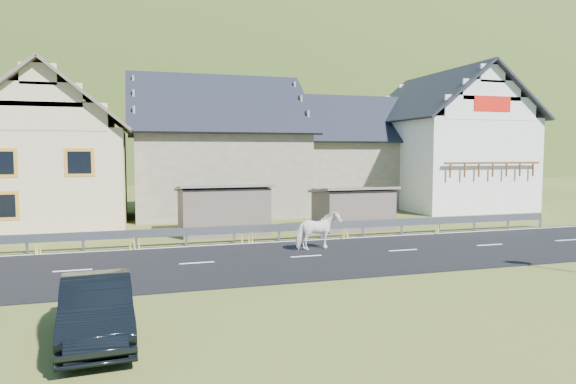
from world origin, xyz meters
name	(u,v)px	position (x,y,z in m)	size (l,w,h in m)	color
ground	(306,257)	(0.00, 0.00, 0.00)	(160.00, 160.00, 0.00)	#3E4A1E
road	(306,257)	(0.00, 0.00, 0.02)	(60.00, 7.00, 0.04)	black
lane_markings	(306,256)	(0.00, 0.00, 0.04)	(60.00, 6.60, 0.01)	silver
guardrail	(279,228)	(0.00, 3.68, 0.56)	(28.10, 0.09, 0.75)	#93969B
shed_left	(223,210)	(-2.00, 6.50, 1.10)	(4.30, 3.30, 2.40)	#6F5E52
shed_right	(353,209)	(4.50, 6.00, 1.00)	(3.80, 2.90, 2.20)	#6F5E52
house_cream	(55,143)	(-10.00, 12.00, 4.36)	(7.80, 9.80, 8.30)	beige
house_stone_a	(216,140)	(-1.00, 15.00, 4.63)	(10.80, 9.80, 8.90)	gray
house_stone_b	(348,147)	(9.00, 17.00, 4.24)	(9.80, 8.80, 8.10)	gray
house_white	(444,135)	(15.00, 14.00, 5.06)	(8.80, 10.80, 9.70)	white
mountain	(166,215)	(5.00, 180.00, -20.00)	(440.00, 280.00, 260.00)	#264017
horse	(318,231)	(0.86, 1.12, 0.79)	(1.78, 0.81, 1.50)	white
car	(97,309)	(-6.81, -6.61, 0.65)	(1.38, 3.95, 1.30)	black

